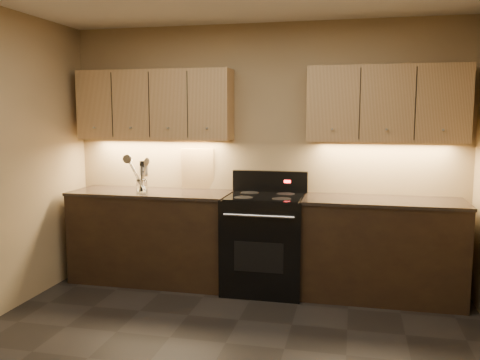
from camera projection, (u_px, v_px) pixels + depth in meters
wall_back at (263, 155)px, 5.15m from camera, size 4.00×0.04×2.60m
counter_left at (152, 236)px, 5.21m from camera, size 1.62×0.62×0.93m
counter_right at (382, 249)px, 4.71m from camera, size 1.46×0.62×0.93m
stove at (265, 241)px, 4.93m from camera, size 0.76×0.68×1.14m
upper_cab_left at (155, 105)px, 5.18m from camera, size 1.60×0.30×0.70m
upper_cab_right at (386, 104)px, 4.68m from camera, size 1.44×0.30×0.70m
outlet_plate at (144, 169)px, 5.45m from camera, size 0.08×0.01×0.12m
utensil_crock at (142, 187)px, 5.05m from camera, size 0.14×0.14×0.13m
cutting_board at (198, 169)px, 5.29m from camera, size 0.34×0.12×0.42m
wooden_spoon at (140, 175)px, 5.03m from camera, size 0.13×0.12×0.34m
black_turner at (141, 176)px, 5.02m from camera, size 0.12×0.18×0.33m
steel_spatula at (145, 172)px, 5.03m from camera, size 0.26×0.12×0.40m
steel_skimmer at (144, 172)px, 5.02m from camera, size 0.27×0.12×0.38m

